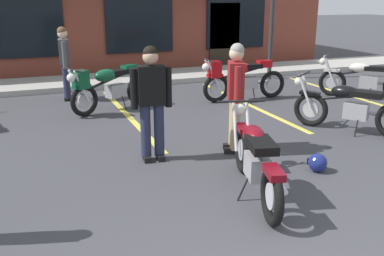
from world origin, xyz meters
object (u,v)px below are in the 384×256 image
Objects in this scene: person_by_back_row at (235,92)px; helmet_on_pavement at (318,163)px; motorcycle_foreground_classic at (255,158)px; motorcycle_green_cafe_racer at (350,107)px; person_in_shorts_foreground at (65,59)px; person_near_building at (151,97)px; motorcycle_blue_standard at (241,78)px; motorcycle_red_sportbike at (108,86)px; motorcycle_orange_scrambler at (364,79)px.

helmet_on_pavement is at bearing -59.21° from person_by_back_row.
motorcycle_foreground_classic is 3.24m from motorcycle_green_cafe_racer.
person_in_shorts_foreground is at bearing 134.75° from motorcycle_green_cafe_racer.
person_in_shorts_foreground is 1.00× the size of person_near_building.
motorcycle_blue_standard is 1.26× the size of person_by_back_row.
motorcycle_blue_standard is at bearing -3.35° from motorcycle_red_sportbike.
person_by_back_row is 1.29m from person_near_building.
motorcycle_blue_standard is 1.26× the size of person_in_shorts_foreground.
person_by_back_row is at bearing -119.33° from motorcycle_blue_standard.
person_near_building reaches higher than motorcycle_green_cafe_racer.
motorcycle_foreground_classic is at bearing -143.88° from motorcycle_orange_scrambler.
motorcycle_foreground_classic is at bearing -165.75° from helmet_on_pavement.
person_near_building reaches higher than motorcycle_blue_standard.
motorcycle_foreground_classic reaches higher than helmet_on_pavement.
person_near_building is at bearing -160.61° from motorcycle_orange_scrambler.
motorcycle_blue_standard is 3.50m from person_by_back_row.
motorcycle_blue_standard is 4.34m from helmet_on_pavement.
motorcycle_blue_standard and motorcycle_orange_scrambler have the same top height.
person_near_building is (0.04, -3.09, 0.42)m from motorcycle_red_sportbike.
motorcycle_orange_scrambler is (4.96, 3.62, 0.00)m from motorcycle_foreground_classic.
person_in_shorts_foreground reaches higher than helmet_on_pavement.
motorcycle_orange_scrambler is at bearing 43.31° from motorcycle_green_cafe_racer.
motorcycle_green_cafe_racer is at bearing 38.27° from helmet_on_pavement.
person_by_back_row is at bearing -5.43° from person_near_building.
person_near_building is at bearing -89.31° from motorcycle_red_sportbike.
motorcycle_foreground_classic is 1.14× the size of motorcycle_green_cafe_racer.
motorcycle_orange_scrambler is (5.81, -1.06, -0.07)m from motorcycle_red_sportbike.
motorcycle_red_sportbike is 3.49m from person_by_back_row.
motorcycle_orange_scrambler is (2.79, -0.88, -0.07)m from motorcycle_blue_standard.
person_in_shorts_foreground and person_near_building have the same top height.
motorcycle_foreground_classic is 4.99m from motorcycle_blue_standard.
person_near_building is at bearing -135.71° from motorcycle_blue_standard.
person_near_building is (0.74, -4.42, 0.00)m from person_in_shorts_foreground.
person_near_building is (-5.77, -2.03, 0.49)m from motorcycle_orange_scrambler.
person_in_shorts_foreground is 6.38m from helmet_on_pavement.
person_near_building reaches higher than motorcycle_red_sportbike.
person_by_back_row is at bearing 120.79° from helmet_on_pavement.
person_in_shorts_foreground is (-0.70, 1.33, 0.42)m from motorcycle_red_sportbike.
motorcycle_red_sportbike is (-0.85, 4.67, 0.07)m from motorcycle_foreground_classic.
person_by_back_row is at bearing -66.03° from person_in_shorts_foreground.
motorcycle_orange_scrambler is 1.00× the size of person_in_shorts_foreground.
person_in_shorts_foreground is 4.48m from person_near_building.
person_near_building is (-2.98, -2.91, 0.42)m from motorcycle_blue_standard.
helmet_on_pavement is (-3.79, -3.32, -0.33)m from motorcycle_orange_scrambler.
helmet_on_pavement is at bearing -138.79° from motorcycle_orange_scrambler.
motorcycle_foreground_classic is 6.22m from person_in_shorts_foreground.
person_in_shorts_foreground is (-4.37, 4.41, 0.49)m from motorcycle_green_cafe_racer.
motorcycle_blue_standard is at bearing -22.04° from person_in_shorts_foreground.
motorcycle_red_sportbike is at bearing 112.31° from person_by_back_row.
motorcycle_red_sportbike is 0.92× the size of motorcycle_blue_standard.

